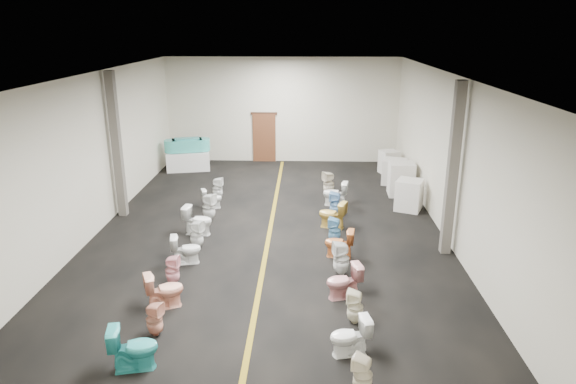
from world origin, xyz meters
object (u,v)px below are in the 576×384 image
Objects in this scene: toilet_left_7 at (209,207)px; toilet_right_1 at (350,337)px; appliance_crate_b at (401,179)px; toilet_left_0 at (134,348)px; appliance_crate_a at (409,195)px; toilet_right_6 at (335,230)px; toilet_right_5 at (339,243)px; toilet_right_0 at (363,375)px; toilet_left_3 at (172,270)px; toilet_left_4 at (186,249)px; toilet_right_7 at (332,215)px; toilet_left_9 at (218,188)px; toilet_right_9 at (335,194)px; toilet_right_3 at (344,282)px; appliance_crate_d at (389,162)px; toilet_right_8 at (335,204)px; toilet_right_10 at (329,183)px; toilet_left_2 at (164,290)px; toilet_right_4 at (341,259)px; toilet_right_2 at (355,307)px; toilet_left_1 at (154,319)px; display_table at (188,161)px; toilet_left_5 at (197,234)px; appliance_crate_c at (395,172)px; bathtub at (187,145)px; toilet_left_8 at (212,199)px.

toilet_right_1 is (3.80, -6.68, -0.05)m from toilet_left_7.
appliance_crate_b reaches higher than toilet_left_0.
appliance_crate_a reaches higher than toilet_right_6.
toilet_right_5 reaches higher than toilet_right_1.
toilet_left_3 is at bearing -107.08° from toilet_right_0.
toilet_left_4 is 0.91× the size of toilet_right_7.
toilet_right_1 is (3.88, -8.73, -0.01)m from toilet_left_9.
toilet_right_9 reaches higher than toilet_right_0.
toilet_left_0 reaches higher than toilet_right_3.
appliance_crate_d is 1.17× the size of toilet_right_8.
toilet_right_8 is at bearing -103.55° from toilet_left_9.
appliance_crate_b is 1.37× the size of toilet_left_7.
toilet_right_10 reaches higher than toilet_left_0.
toilet_left_0 is 0.97× the size of toilet_right_10.
appliance_crate_a reaches higher than toilet_left_2.
toilet_left_4 is at bearing -160.16° from toilet_left_7.
appliance_crate_d is 1.09× the size of toilet_right_4.
toilet_right_8 is (0.06, 2.99, 0.02)m from toilet_right_5.
toilet_right_8 is (4.01, 4.61, 0.05)m from toilet_left_3.
toilet_right_2 is at bearing 11.71° from toilet_right_5.
appliance_crate_d reaches higher than toilet_right_5.
toilet_left_1 is 2.07m from toilet_left_3.
toilet_left_5 is at bearing -75.87° from display_table.
toilet_left_9 is (-0.07, 7.20, -0.02)m from toilet_left_2.
toilet_left_0 is at bearing -45.55° from toilet_right_10.
toilet_left_3 is (-6.42, -8.21, -0.12)m from appliance_crate_c.
appliance_crate_b reaches higher than toilet_right_10.
appliance_crate_b is 1.65× the size of toilet_left_3.
toilet_left_4 is (-0.02, 2.14, -0.03)m from toilet_left_2.
bathtub is at bearing -116.79° from toilet_right_7.
toilet_left_3 is (1.83, -9.89, -0.03)m from display_table.
bathtub is 11.10m from toilet_left_2.
appliance_crate_d is at bearing -30.00° from toilet_left_3.
toilet_left_2 reaches higher than toilet_left_5.
toilet_left_5 is at bearing -25.82° from toilet_left_2.
toilet_right_5 is at bearing 167.85° from toilet_right_4.
display_table is 7.25m from toilet_right_9.
toilet_right_10 is at bearing -46.42° from toilet_left_4.
appliance_crate_c is 10.42m from toilet_left_3.
toilet_right_5 is 2.03m from toilet_right_7.
toilet_right_4 is 6.13m from toilet_right_10.
toilet_right_6 reaches higher than toilet_left_8.
appliance_crate_c is at bearing -85.62° from toilet_left_8.
appliance_crate_a is 1.25× the size of toilet_right_8.
appliance_crate_c is (8.25, -1.68, 0.09)m from display_table.
toilet_left_9 is at bearing -24.18° from toilet_left_2.
toilet_left_9 is 1.02× the size of toilet_right_1.
bathtub is 4.21m from toilet_left_9.
appliance_crate_d is at bearing 151.14° from toilet_right_3.
toilet_left_1 is at bearing -47.38° from toilet_right_10.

